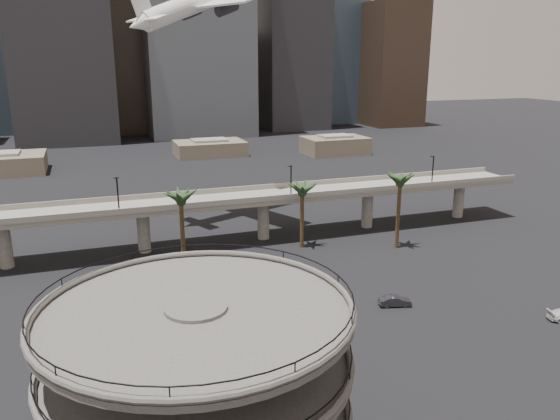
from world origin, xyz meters
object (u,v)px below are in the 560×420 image
object	(u,v)px
parking_ramp	(200,388)
airborne_jet	(206,0)
overpass	(205,206)
car_a	(196,336)
car_b	(395,301)

from	to	relation	value
parking_ramp	airborne_jet	bearing A→B (deg)	76.48
parking_ramp	overpass	size ratio (longest dim) A/B	0.17
parking_ramp	airborne_jet	world-z (taller)	airborne_jet
airborne_jet	car_a	world-z (taller)	airborne_jet
car_b	car_a	bearing A→B (deg)	106.00
airborne_jet	car_b	size ratio (longest dim) A/B	7.65
overpass	car_b	xyz separation A→B (m)	(18.93, -34.07, -6.61)
airborne_jet	car_a	distance (m)	69.55
airborne_jet	overpass	bearing A→B (deg)	-131.35
parking_ramp	overpass	world-z (taller)	parking_ramp
airborne_jet	car_a	size ratio (longest dim) A/B	7.57
parking_ramp	airborne_jet	size ratio (longest dim) A/B	0.65
overpass	car_a	xyz separation A→B (m)	(-8.77, -34.56, -6.57)
overpass	airborne_jet	xyz separation A→B (m)	(5.52, 18.00, 36.67)
parking_ramp	overpass	xyz separation A→B (m)	(13.00, 59.00, -2.50)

